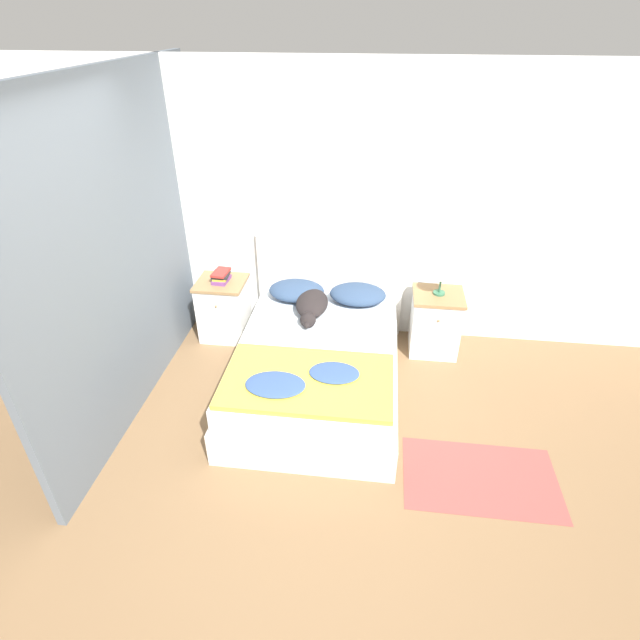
# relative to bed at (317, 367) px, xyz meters

# --- Properties ---
(ground_plane) EXTENTS (16.00, 16.00, 0.00)m
(ground_plane) POSITION_rel_bed_xyz_m (-0.10, -1.07, -0.24)
(ground_plane) COLOR brown
(wall_back) EXTENTS (9.00, 0.06, 2.55)m
(wall_back) POSITION_rel_bed_xyz_m (-0.10, 1.06, 1.03)
(wall_back) COLOR white
(wall_back) RESTS_ON ground_plane
(wall_side_left) EXTENTS (0.06, 3.10, 2.55)m
(wall_side_left) POSITION_rel_bed_xyz_m (-1.47, -0.02, 1.03)
(wall_side_left) COLOR slate
(wall_side_left) RESTS_ON ground_plane
(bed) EXTENTS (1.36, 1.93, 0.50)m
(bed) POSITION_rel_bed_xyz_m (0.00, 0.00, 0.00)
(bed) COLOR silver
(bed) RESTS_ON ground_plane
(headboard) EXTENTS (1.44, 0.06, 1.04)m
(headboard) POSITION_rel_bed_xyz_m (-0.00, 0.99, 0.30)
(headboard) COLOR silver
(headboard) RESTS_ON ground_plane
(nightstand_left) EXTENTS (0.47, 0.44, 0.61)m
(nightstand_left) POSITION_rel_bed_xyz_m (-1.04, 0.75, 0.06)
(nightstand_left) COLOR white
(nightstand_left) RESTS_ON ground_plane
(nightstand_right) EXTENTS (0.47, 0.44, 0.61)m
(nightstand_right) POSITION_rel_bed_xyz_m (1.04, 0.75, 0.06)
(nightstand_right) COLOR white
(nightstand_right) RESTS_ON ground_plane
(pillow_left) EXTENTS (0.53, 0.39, 0.16)m
(pillow_left) POSITION_rel_bed_xyz_m (-0.29, 0.72, 0.33)
(pillow_left) COLOR navy
(pillow_left) RESTS_ON bed
(pillow_right) EXTENTS (0.53, 0.39, 0.16)m
(pillow_right) POSITION_rel_bed_xyz_m (0.29, 0.72, 0.33)
(pillow_right) COLOR navy
(pillow_right) RESTS_ON bed
(quilt) EXTENTS (1.26, 0.77, 0.07)m
(quilt) POSITION_rel_bed_xyz_m (-0.01, -0.54, 0.28)
(quilt) COLOR yellow
(quilt) RESTS_ON bed
(dog) EXTENTS (0.29, 0.66, 0.17)m
(dog) POSITION_rel_bed_xyz_m (-0.11, 0.47, 0.33)
(dog) COLOR black
(dog) RESTS_ON bed
(book_stack) EXTENTS (0.16, 0.23, 0.10)m
(book_stack) POSITION_rel_bed_xyz_m (-1.03, 0.76, 0.42)
(book_stack) COLOR #703D7F
(book_stack) RESTS_ON nightstand_left
(table_lamp) EXTENTS (0.21, 0.21, 0.32)m
(table_lamp) POSITION_rel_bed_xyz_m (1.04, 0.76, 0.61)
(table_lamp) COLOR #336B4C
(table_lamp) RESTS_ON nightstand_right
(rug) EXTENTS (1.09, 0.67, 0.00)m
(rug) POSITION_rel_bed_xyz_m (1.29, -0.84, -0.24)
(rug) COLOR #93423D
(rug) RESTS_ON ground_plane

